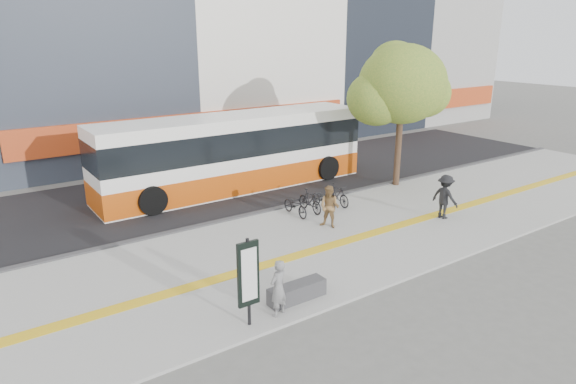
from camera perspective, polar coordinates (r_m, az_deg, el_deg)
ground at (r=15.61m, az=6.26°, el=-7.83°), size 120.00×120.00×0.00m
sidewalk at (r=16.65m, az=2.88°, el=-5.92°), size 40.00×7.00×0.08m
tactile_strip at (r=16.27m, az=3.96°, el=-6.34°), size 40.00×0.45×0.01m
street at (r=22.69m, az=-8.71°, el=0.32°), size 40.00×8.00×0.06m
curb at (r=19.33m, az=-3.44°, el=-2.44°), size 40.00×0.25×0.14m
bench at (r=13.19m, az=1.02°, el=-11.27°), size 1.60×0.45×0.45m
signboard at (r=11.70m, az=-4.53°, el=-9.42°), size 0.55×0.10×2.20m
street_tree at (r=22.70m, az=12.60°, el=11.69°), size 4.40×3.80×6.31m
bus at (r=22.27m, az=-6.12°, el=4.27°), size 12.23×2.90×3.26m
bicycle_row at (r=19.51m, az=3.24°, el=-0.92°), size 2.58×1.52×0.88m
seated_woman at (r=12.31m, az=-1.13°, el=-10.86°), size 0.61×0.49×1.45m
pedestrian_tan at (r=17.72m, az=4.75°, el=-1.70°), size 0.86×0.92×1.52m
pedestrian_dark at (r=19.44m, az=17.40°, el=-0.51°), size 0.67×1.10×1.66m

